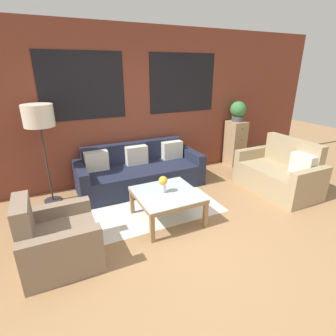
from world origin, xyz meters
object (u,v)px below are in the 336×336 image
settee_vintage (279,174)px  floor_lamp (39,118)px  coffee_table (167,197)px  armchair_corner (57,241)px  flower_vase (163,183)px  couch_dark (140,172)px  drawer_cabinet (235,143)px  potted_plant (238,111)px

settee_vintage → floor_lamp: (-3.73, 1.33, 1.07)m
settee_vintage → coffee_table: 2.25m
floor_lamp → armchair_corner: bearing=-90.6°
settee_vintage → armchair_corner: 3.76m
settee_vintage → flower_vase: 2.31m
couch_dark → drawer_cabinet: 2.38m
settee_vintage → drawer_cabinet: size_ratio=1.43×
settee_vintage → drawer_cabinet: (0.16, 1.45, 0.18)m
couch_dark → potted_plant: potted_plant is taller
floor_lamp → drawer_cabinet: 3.99m
settee_vintage → drawer_cabinet: 1.47m
settee_vintage → flower_vase: size_ratio=5.81×
couch_dark → armchair_corner: size_ratio=2.68×
drawer_cabinet → flower_vase: bearing=-149.7°
settee_vintage → coffee_table: settee_vintage is taller
armchair_corner → coffee_table: bearing=10.1°
flower_vase → potted_plant: bearing=30.3°
couch_dark → coffee_table: couch_dark is taller
couch_dark → settee_vintage: (2.20, -1.23, 0.03)m
couch_dark → drawer_cabinet: bearing=5.1°
couch_dark → coffee_table: bearing=-92.2°
couch_dark → floor_lamp: floor_lamp is taller
coffee_table → flower_vase: bearing=136.7°
flower_vase → couch_dark: bearing=85.8°
coffee_table → drawer_cabinet: bearing=31.4°
potted_plant → flower_vase: bearing=-149.7°
floor_lamp → drawer_cabinet: (3.88, 0.12, -0.89)m
floor_lamp → flower_vase: 2.10m
floor_lamp → potted_plant: floor_lamp is taller
potted_plant → coffee_table: bearing=-148.6°
settee_vintage → coffee_table: bearing=-179.3°
coffee_table → potted_plant: 2.95m
settee_vintage → floor_lamp: size_ratio=0.89×
armchair_corner → potted_plant: (3.90, 1.74, 0.94)m
settee_vintage → potted_plant: (0.16, 1.45, 0.91)m
coffee_table → potted_plant: size_ratio=2.03×
couch_dark → armchair_corner: bearing=-135.3°
settee_vintage → coffee_table: (-2.25, -0.03, 0.06)m
armchair_corner → drawer_cabinet: 4.28m
settee_vintage → floor_lamp: floor_lamp is taller
flower_vase → coffee_table: bearing=-43.3°
drawer_cabinet → settee_vintage: bearing=-96.2°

